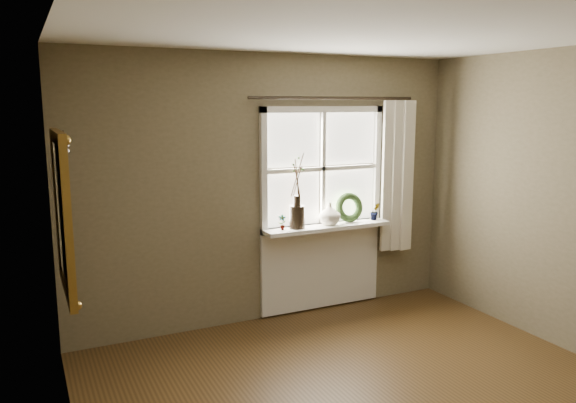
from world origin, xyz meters
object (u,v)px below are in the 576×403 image
(wreath, at_px, (349,211))
(gilt_mirror, at_px, (62,213))
(dark_jug, at_px, (297,217))
(cream_vase, at_px, (330,214))

(wreath, relative_size, gilt_mirror, 0.27)
(dark_jug, relative_size, cream_vase, 0.99)
(dark_jug, height_order, gilt_mirror, gilt_mirror)
(dark_jug, height_order, wreath, wreath)
(dark_jug, xyz_separation_m, wreath, (0.62, 0.04, 0.01))
(dark_jug, height_order, cream_vase, cream_vase)
(cream_vase, xyz_separation_m, wreath, (0.25, 0.04, 0.00))
(dark_jug, distance_m, cream_vase, 0.37)
(wreath, distance_m, gilt_mirror, 2.92)
(dark_jug, xyz_separation_m, cream_vase, (0.37, 0.00, 0.00))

